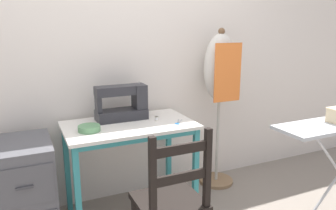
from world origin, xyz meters
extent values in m
cube|color=silver|center=(0.00, 0.65, 1.27)|extent=(10.00, 0.05, 2.55)
cube|color=silver|center=(0.00, 0.29, 0.74)|extent=(0.97, 0.58, 0.02)
cube|color=teal|center=(0.00, 0.04, 0.71)|extent=(0.89, 0.03, 0.04)
cube|color=teal|center=(-0.45, 0.04, 0.36)|extent=(0.04, 0.04, 0.73)
cube|color=teal|center=(0.45, 0.04, 0.36)|extent=(0.04, 0.04, 0.73)
cube|color=teal|center=(-0.45, 0.54, 0.36)|extent=(0.04, 0.04, 0.73)
cube|color=teal|center=(0.45, 0.54, 0.36)|extent=(0.04, 0.04, 0.73)
cube|color=#28282D|center=(-0.02, 0.42, 0.79)|extent=(0.39, 0.18, 0.08)
cube|color=#28282D|center=(0.14, 0.42, 0.93)|extent=(0.09, 0.15, 0.19)
cube|color=#28282D|center=(-0.04, 0.42, 0.99)|extent=(0.35, 0.13, 0.07)
cube|color=#28282D|center=(-0.20, 0.42, 0.89)|extent=(0.04, 0.10, 0.12)
cylinder|color=#B22D2D|center=(0.19, 0.42, 0.93)|extent=(0.02, 0.06, 0.06)
cylinder|color=#99999E|center=(0.14, 0.42, 1.04)|extent=(0.01, 0.01, 0.02)
cylinder|color=#56895B|center=(-0.31, 0.23, 0.77)|extent=(0.16, 0.16, 0.04)
cylinder|color=#2F4B32|center=(-0.31, 0.23, 0.79)|extent=(0.12, 0.12, 0.01)
cube|color=silver|center=(0.36, 0.18, 0.75)|extent=(0.06, 0.09, 0.00)
cube|color=silver|center=(0.37, 0.17, 0.75)|extent=(0.08, 0.08, 0.00)
torus|color=#2870B7|center=(0.33, 0.12, 0.75)|extent=(0.03, 0.03, 0.01)
torus|color=#2870B7|center=(0.33, 0.13, 0.75)|extent=(0.03, 0.03, 0.01)
cylinder|color=silver|center=(0.22, 0.28, 0.77)|extent=(0.03, 0.03, 0.03)
cylinder|color=beige|center=(0.22, 0.28, 0.78)|extent=(0.03, 0.03, 0.00)
cylinder|color=beige|center=(0.22, 0.28, 0.75)|extent=(0.03, 0.03, 0.00)
cube|color=black|center=(0.04, -0.35, 0.42)|extent=(0.40, 0.38, 0.04)
cube|color=black|center=(-0.13, -0.51, 0.68)|extent=(0.04, 0.04, 0.48)
cube|color=black|center=(0.21, -0.51, 0.68)|extent=(0.04, 0.04, 0.48)
cube|color=black|center=(0.04, -0.51, 0.82)|extent=(0.34, 0.02, 0.06)
cube|color=black|center=(0.04, -0.51, 0.65)|extent=(0.34, 0.02, 0.06)
cube|color=#4C4C51|center=(-0.76, 0.28, 0.36)|extent=(0.38, 0.51, 0.72)
cube|color=#46464B|center=(-0.76, 0.02, 0.52)|extent=(0.35, 0.01, 0.26)
cube|color=#333338|center=(-0.76, 0.01, 0.52)|extent=(0.10, 0.01, 0.02)
cylinder|color=#846647|center=(0.91, 0.45, 0.01)|extent=(0.32, 0.32, 0.03)
cylinder|color=#ADA89E|center=(0.91, 0.45, 0.47)|extent=(0.03, 0.03, 0.87)
ellipsoid|color=beige|center=(0.91, 0.45, 1.11)|extent=(0.31, 0.23, 0.60)
sphere|color=brown|center=(0.91, 0.45, 1.43)|extent=(0.06, 0.06, 0.06)
cube|color=orange|center=(0.91, 0.33, 1.08)|extent=(0.27, 0.01, 0.51)
camera|label=1|loc=(-0.72, -2.00, 1.48)|focal=35.00mm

